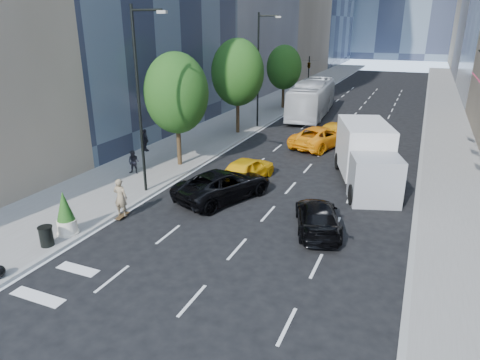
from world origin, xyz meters
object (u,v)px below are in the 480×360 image
at_px(box_truck, 366,156).
at_px(city_bus, 312,98).
at_px(trash_can, 46,237).
at_px(black_sedan_lincoln, 224,185).
at_px(black_sedan_mercedes, 318,217).
at_px(planter_shrub, 65,214).
at_px(skateboarder, 121,200).

bearing_deg(box_truck, city_bus, 94.88).
bearing_deg(trash_can, black_sedan_lincoln, 60.69).
relative_size(black_sedan_mercedes, box_truck, 0.60).
xyz_separation_m(trash_can, planter_shrub, (0.00, 1.21, 0.57)).
bearing_deg(black_sedan_lincoln, city_bus, -64.70).
bearing_deg(black_sedan_mercedes, black_sedan_lincoln, -36.16).
height_order(skateboarder, trash_can, skateboarder).
xyz_separation_m(black_sedan_lincoln, city_bus, (-1.20, 24.46, 1.00)).
relative_size(black_sedan_lincoln, box_truck, 0.74).
bearing_deg(black_sedan_mercedes, skateboarder, -3.39).
distance_m(black_sedan_mercedes, city_bus, 27.22).
xyz_separation_m(skateboarder, black_sedan_mercedes, (9.35, 2.51, -0.29)).
bearing_deg(trash_can, planter_shrub, 90.00).
relative_size(skateboarder, black_sedan_mercedes, 0.41).
bearing_deg(trash_can, skateboarder, 75.42).
bearing_deg(planter_shrub, black_sedan_mercedes, 26.42).
distance_m(city_bus, box_truck, 20.71).
distance_m(black_sedan_lincoln, box_truck, 8.81).
height_order(skateboarder, black_sedan_mercedes, skateboarder).
height_order(black_sedan_mercedes, planter_shrub, planter_shrub).
distance_m(skateboarder, planter_shrub, 2.82).
height_order(black_sedan_mercedes, trash_can, black_sedan_mercedes).
bearing_deg(city_bus, skateboarder, -99.27).
bearing_deg(city_bus, box_truck, -71.50).
bearing_deg(skateboarder, black_sedan_mercedes, -170.90).
bearing_deg(black_sedan_lincoln, trash_can, 83.18).
bearing_deg(box_truck, skateboarder, -155.25).
height_order(black_sedan_lincoln, box_truck, box_truck).
distance_m(black_sedan_mercedes, planter_shrub, 11.56).
height_order(black_sedan_mercedes, box_truck, box_truck).
bearing_deg(planter_shrub, box_truck, 47.12).
relative_size(black_sedan_lincoln, city_bus, 0.45).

